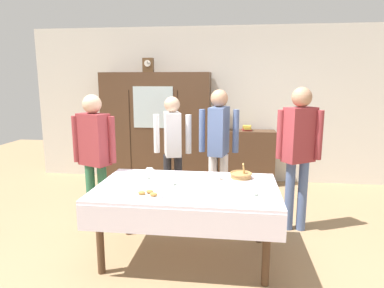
# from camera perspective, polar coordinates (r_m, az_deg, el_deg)

# --- Properties ---
(ground_plane) EXTENTS (12.00, 12.00, 0.00)m
(ground_plane) POSITION_cam_1_polar(r_m,az_deg,el_deg) (3.88, -0.39, -16.83)
(ground_plane) COLOR #997A56
(ground_plane) RESTS_ON ground
(back_wall) EXTENTS (6.40, 0.10, 2.70)m
(back_wall) POSITION_cam_1_polar(r_m,az_deg,el_deg) (6.09, 2.92, 6.56)
(back_wall) COLOR silver
(back_wall) RESTS_ON ground
(dining_table) EXTENTS (1.80, 1.12, 0.76)m
(dining_table) POSITION_cam_1_polar(r_m,az_deg,el_deg) (3.40, -0.94, -8.72)
(dining_table) COLOR #4C3321
(dining_table) RESTS_ON ground
(wall_cabinet) EXTENTS (1.87, 0.46, 1.92)m
(wall_cabinet) POSITION_cam_1_polar(r_m,az_deg,el_deg) (5.98, -5.97, 2.68)
(wall_cabinet) COLOR #4C3321
(wall_cabinet) RESTS_ON ground
(mantel_clock) EXTENTS (0.18, 0.11, 0.24)m
(mantel_clock) POSITION_cam_1_polar(r_m,az_deg,el_deg) (5.95, -7.38, 13.02)
(mantel_clock) COLOR brown
(mantel_clock) RESTS_ON wall_cabinet
(bookshelf_low) EXTENTS (0.96, 0.35, 0.94)m
(bookshelf_low) POSITION_cam_1_polar(r_m,az_deg,el_deg) (5.97, 9.08, -2.21)
(bookshelf_low) COLOR #4C3321
(bookshelf_low) RESTS_ON ground
(book_stack) EXTENTS (0.17, 0.21, 0.09)m
(book_stack) POSITION_cam_1_polar(r_m,az_deg,el_deg) (5.87, 9.23, 2.66)
(book_stack) COLOR #99332D
(book_stack) RESTS_ON bookshelf_low
(tea_cup_mid_right) EXTENTS (0.13, 0.13, 0.06)m
(tea_cup_mid_right) POSITION_cam_1_polar(r_m,az_deg,el_deg) (3.65, -7.91, -5.49)
(tea_cup_mid_right) COLOR silver
(tea_cup_mid_right) RESTS_ON dining_table
(tea_cup_mid_left) EXTENTS (0.13, 0.13, 0.06)m
(tea_cup_mid_left) POSITION_cam_1_polar(r_m,az_deg,el_deg) (3.41, -3.54, -6.56)
(tea_cup_mid_left) COLOR silver
(tea_cup_mid_left) RESTS_ON dining_table
(tea_cup_far_right) EXTENTS (0.13, 0.13, 0.06)m
(tea_cup_far_right) POSITION_cam_1_polar(r_m,az_deg,el_deg) (3.85, -7.18, -4.56)
(tea_cup_far_right) COLOR white
(tea_cup_far_right) RESTS_ON dining_table
(tea_cup_near_left) EXTENTS (0.13, 0.13, 0.06)m
(tea_cup_near_left) POSITION_cam_1_polar(r_m,az_deg,el_deg) (3.59, 4.30, -5.68)
(tea_cup_near_left) COLOR white
(tea_cup_near_left) RESTS_ON dining_table
(tea_cup_far_left) EXTENTS (0.13, 0.13, 0.06)m
(tea_cup_far_left) POSITION_cam_1_polar(r_m,az_deg,el_deg) (3.15, 10.04, -8.16)
(tea_cup_far_left) COLOR silver
(tea_cup_far_left) RESTS_ON dining_table
(bread_basket) EXTENTS (0.24, 0.24, 0.16)m
(bread_basket) POSITION_cam_1_polar(r_m,az_deg,el_deg) (3.70, 8.25, -5.16)
(bread_basket) COLOR #9E7542
(bread_basket) RESTS_ON dining_table
(pastry_plate) EXTENTS (0.28, 0.28, 0.05)m
(pastry_plate) POSITION_cam_1_polar(r_m,az_deg,el_deg) (3.13, -7.45, -8.53)
(pastry_plate) COLOR white
(pastry_plate) RESTS_ON dining_table
(spoon_near_right) EXTENTS (0.12, 0.02, 0.01)m
(spoon_near_right) POSITION_cam_1_polar(r_m,az_deg,el_deg) (3.77, 1.00, -5.21)
(spoon_near_right) COLOR silver
(spoon_near_right) RESTS_ON dining_table
(spoon_front_edge) EXTENTS (0.12, 0.02, 0.01)m
(spoon_front_edge) POSITION_cam_1_polar(r_m,az_deg,el_deg) (3.24, 0.54, -7.92)
(spoon_front_edge) COLOR silver
(spoon_front_edge) RESTS_ON dining_table
(person_beside_shelf) EXTENTS (0.52, 0.40, 1.58)m
(person_beside_shelf) POSITION_cam_1_polar(r_m,az_deg,el_deg) (4.62, -3.30, 0.26)
(person_beside_shelf) COLOR #232328
(person_beside_shelf) RESTS_ON ground
(person_behind_table_left) EXTENTS (0.52, 0.33, 1.63)m
(person_behind_table_left) POSITION_cam_1_polar(r_m,az_deg,el_deg) (4.14, -16.10, -0.86)
(person_behind_table_left) COLOR #33704C
(person_behind_table_left) RESTS_ON ground
(person_behind_table_right) EXTENTS (0.52, 0.37, 1.72)m
(person_behind_table_right) POSITION_cam_1_polar(r_m,az_deg,el_deg) (4.14, 17.55, -0.11)
(person_behind_table_right) COLOR slate
(person_behind_table_right) RESTS_ON ground
(person_by_cabinet) EXTENTS (0.52, 0.39, 1.68)m
(person_by_cabinet) POSITION_cam_1_polar(r_m,az_deg,el_deg) (4.44, 4.51, 0.70)
(person_by_cabinet) COLOR silver
(person_by_cabinet) RESTS_ON ground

